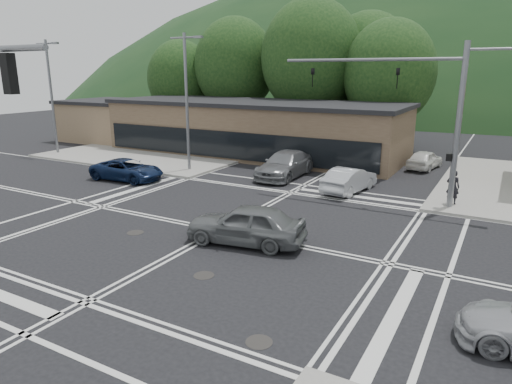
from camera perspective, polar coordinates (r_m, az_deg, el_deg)
The scene contains 19 objects.
ground at distance 19.79m, azimuth -4.50°, elevation -4.82°, with size 120.00×120.00×0.00m, color black.
sidewalk_nw at distance 40.20m, azimuth -10.53°, elevation 5.26°, with size 16.00×16.00×0.15m, color gray.
commercial_row at distance 37.60m, azimuth -0.35°, elevation 7.82°, with size 24.00×8.00×4.00m, color brown.
commercial_nw at distance 47.55m, azimuth -17.56°, elevation 8.39°, with size 8.00×7.00×3.60m, color #846B4F.
hill_north at distance 106.16m, azimuth 23.93°, elevation 10.11°, with size 252.00×126.00×140.00m, color #183619.
tree_n_a at distance 46.39m, azimuth -2.62°, elevation 15.52°, with size 8.00×8.00×11.75m.
tree_n_b at distance 42.73m, azimuth 6.91°, elevation 16.36°, with size 9.00×9.00×12.98m.
tree_n_c at distance 40.55m, azimuth 16.31°, elevation 14.12°, with size 7.60×7.60×10.87m.
tree_n_d at distance 49.02m, azimuth -9.39°, elevation 13.80°, with size 6.80×6.80×9.76m.
tree_n_e at distance 45.18m, azimuth 13.77°, elevation 15.14°, with size 8.40×8.40×11.98m.
streetlight_nw at distance 30.91m, azimuth -8.59°, elevation 11.78°, with size 2.50×0.25×9.00m.
streetlight_w at distance 40.58m, azimuth -24.19°, elevation 11.39°, with size 2.50×0.25×9.00m.
signal_mast_ne at distance 23.95m, azimuth 21.18°, elevation 10.13°, with size 11.65×0.30×8.00m.
car_blue_west at distance 29.72m, azimuth -15.82°, elevation 2.70°, with size 2.18×4.72×1.31m, color #0E1C3D.
car_grey_center at distance 18.05m, azimuth -1.26°, elevation -4.04°, with size 1.90×4.72×1.61m, color slate.
car_queue_a at distance 26.29m, azimuth 11.59°, elevation 1.52°, with size 1.49×4.29×1.41m, color silver.
car_queue_b at distance 33.97m, azimuth 20.34°, elevation 3.82°, with size 1.56×3.88×1.32m, color white.
car_northbound at distance 29.45m, azimuth 3.65°, elevation 3.44°, with size 2.27×5.58×1.62m, color slate.
pedestrian at distance 24.94m, azimuth 23.39°, elevation 0.59°, with size 0.63×0.41×1.73m, color black.
Camera 1 is at (10.41, -15.44, 6.68)m, focal length 32.00 mm.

